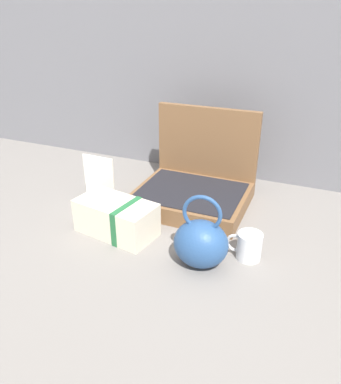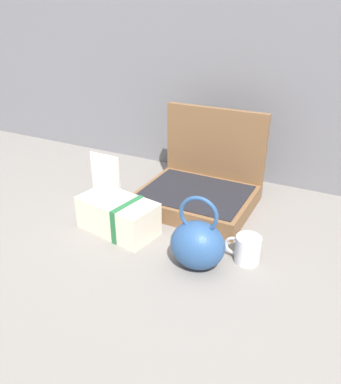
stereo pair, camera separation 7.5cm
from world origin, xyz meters
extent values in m
plane|color=slate|center=(0.00, 0.00, 0.00)|extent=(6.00, 6.00, 0.00)
cube|color=brown|center=(-0.04, 0.21, 0.03)|extent=(0.39, 0.32, 0.06)
cube|color=black|center=(-0.04, 0.21, 0.06)|extent=(0.36, 0.28, 0.00)
cube|color=brown|center=(-0.04, 0.38, 0.16)|extent=(0.39, 0.02, 0.33)
ellipsoid|color=#284C7F|center=(0.11, -0.10, 0.07)|extent=(0.16, 0.14, 0.14)
torus|color=#284C7F|center=(0.11, -0.10, 0.17)|extent=(0.11, 0.02, 0.11)
cube|color=beige|center=(-0.19, -0.05, 0.06)|extent=(0.27, 0.17, 0.11)
cube|color=#236638|center=(-0.15, -0.05, 0.06)|extent=(0.04, 0.14, 0.11)
cylinder|color=silver|center=(0.23, -0.02, 0.04)|extent=(0.07, 0.07, 0.08)
torus|color=silver|center=(0.19, -0.02, 0.04)|extent=(0.06, 0.01, 0.06)
cube|color=white|center=(-0.36, 0.12, 0.09)|extent=(0.13, 0.01, 0.18)
camera|label=1|loc=(0.37, -0.94, 0.66)|focal=35.16mm
camera|label=2|loc=(0.44, -0.90, 0.66)|focal=35.16mm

